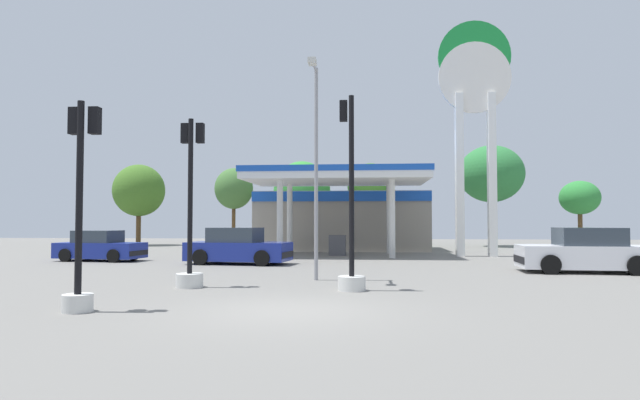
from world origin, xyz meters
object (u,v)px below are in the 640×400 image
traffic_signal_2 (80,229)px  tree_4 (491,174)px  tree_1 (234,189)px  station_pole_sign (475,106)px  tree_0 (139,191)px  traffic_signal_1 (351,238)px  car_0 (585,252)px  car_1 (238,248)px  car_2 (100,247)px  tree_5 (580,198)px  corner_streetlamp (316,150)px  tree_3 (370,185)px  traffic_signal_0 (190,234)px  tree_2 (302,192)px

traffic_signal_2 → tree_4: 33.34m
tree_4 → tree_1: bearing=-175.8°
station_pole_sign → tree_0: size_ratio=2.03×
station_pole_sign → traffic_signal_1: (-6.17, -14.52, -6.56)m
car_0 → car_1: (-13.42, 2.65, -0.02)m
car_2 → traffic_signal_1: (12.02, -9.63, 0.76)m
tree_0 → tree_5: tree_0 is taller
station_pole_sign → tree_5: (9.88, 12.05, -4.41)m
station_pole_sign → corner_streetlamp: size_ratio=1.86×
tree_1 → corner_streetlamp: corner_streetlamp is taller
tree_5 → tree_1: bearing=-175.0°
tree_1 → traffic_signal_1: bearing=-68.9°
traffic_signal_1 → station_pole_sign: bearing=67.0°
station_pole_sign → traffic_signal_1: bearing=-113.0°
car_0 → tree_0: bearing=142.4°
traffic_signal_2 → tree_1: 28.56m
car_0 → tree_3: 21.73m
traffic_signal_1 → tree_1: bearing=111.1°
traffic_signal_1 → tree_0: (-17.09, 25.31, 2.80)m
car_0 → traffic_signal_0: (-12.80, -5.46, 0.75)m
traffic_signal_2 → tree_4: (14.98, 29.56, 3.62)m
car_0 → traffic_signal_2: bearing=-145.1°
car_1 → car_0: bearing=-11.2°
traffic_signal_0 → traffic_signal_1: 4.54m
car_0 → tree_2: (-12.93, 21.23, 3.42)m
car_2 → tree_0: size_ratio=0.67×
traffic_signal_1 → tree_2: bearing=99.8°
tree_0 → tree_1: (7.69, -0.97, 0.03)m
traffic_signal_0 → tree_5: (20.57, 26.26, 2.08)m
car_0 → traffic_signal_1: size_ratio=0.88×
car_2 → tree_1: size_ratio=0.72×
car_2 → traffic_signal_1: bearing=-38.7°
tree_4 → corner_streetlamp: 25.85m
traffic_signal_2 → tree_3: size_ratio=0.70×
traffic_signal_2 → station_pole_sign: bearing=57.6°
traffic_signal_0 → traffic_signal_2: size_ratio=1.09×
car_1 → tree_5: tree_5 is taller
car_1 → car_2: 6.98m
car_1 → tree_3: bearing=71.5°
station_pole_sign → traffic_signal_2: bearing=-122.4°
car_0 → traffic_signal_2: size_ratio=1.07×
car_0 → corner_streetlamp: (-9.45, -3.53, 3.34)m
tree_0 → tree_3: bearing=1.4°
traffic_signal_0 → tree_1: size_ratio=0.82×
tree_4 → car_1: bearing=-130.2°
traffic_signal_2 → tree_0: bearing=111.7°
station_pole_sign → tree_5: size_ratio=2.60×
car_1 → traffic_signal_1: bearing=-58.5°
car_0 → car_2: 20.66m
car_0 → corner_streetlamp: corner_streetlamp is taller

